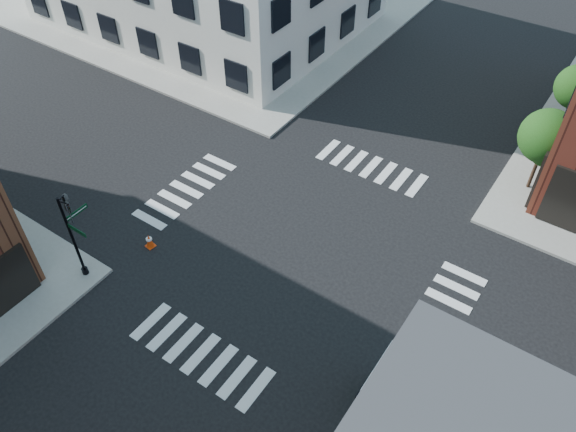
% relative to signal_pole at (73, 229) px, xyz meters
% --- Properties ---
extents(ground, '(120.00, 120.00, 0.00)m').
position_rel_signal_pole_xyz_m(ground, '(6.72, 6.68, -2.86)').
color(ground, black).
rests_on(ground, ground).
extents(tree_near, '(2.69, 2.69, 4.49)m').
position_rel_signal_pole_xyz_m(tree_near, '(14.28, 16.65, 0.30)').
color(tree_near, black).
rests_on(tree_near, ground).
extents(signal_pole, '(1.29, 1.24, 4.60)m').
position_rel_signal_pole_xyz_m(signal_pole, '(0.00, 0.00, 0.00)').
color(signal_pole, black).
rests_on(signal_pole, ground).
extents(traffic_cone, '(0.45, 0.45, 0.73)m').
position_rel_signal_pole_xyz_m(traffic_cone, '(1.02, 2.74, -2.50)').
color(traffic_cone, '#EC3E0A').
rests_on(traffic_cone, ground).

